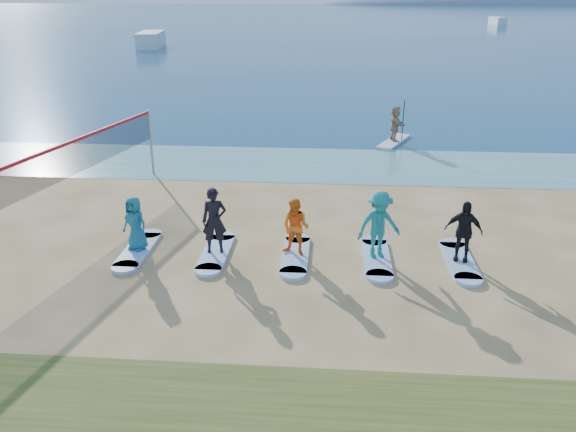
# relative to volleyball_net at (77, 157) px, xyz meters

# --- Properties ---
(ground) EXTENTS (600.00, 600.00, 0.00)m
(ground) POSITION_rel_volleyball_net_xyz_m (7.16, -4.40, -1.90)
(ground) COLOR tan
(ground) RESTS_ON ground
(shallow_water) EXTENTS (600.00, 600.00, 0.00)m
(shallow_water) POSITION_rel_volleyball_net_xyz_m (7.16, 6.10, -1.90)
(shallow_water) COLOR teal
(shallow_water) RESTS_ON ground
(ocean) EXTENTS (600.00, 600.00, 0.00)m
(ocean) POSITION_rel_volleyball_net_xyz_m (7.16, 155.60, -1.90)
(ocean) COLOR navy
(ocean) RESTS_ON ground
(island_ridge) EXTENTS (220.00, 56.00, 18.00)m
(island_ridge) POSITION_rel_volleyball_net_xyz_m (102.16, 295.60, -1.90)
(island_ridge) COLOR slate
(island_ridge) RESTS_ON ground
(volleyball_net) EXTENTS (1.92, 8.90, 2.50)m
(volleyball_net) POSITION_rel_volleyball_net_xyz_m (0.00, 0.00, 0.00)
(volleyball_net) COLOR gray
(volleyball_net) RESTS_ON ground
(paddleboard) EXTENTS (1.86, 3.03, 0.12)m
(paddleboard) POSITION_rel_volleyball_net_xyz_m (10.83, 9.96, -1.84)
(paddleboard) COLOR silver
(paddleboard) RESTS_ON ground
(paddleboarder) EXTENTS (0.79, 1.57, 1.62)m
(paddleboarder) POSITION_rel_volleyball_net_xyz_m (10.83, 9.96, -0.97)
(paddleboarder) COLOR tan
(paddleboarder) RESTS_ON paddleboard
(boat_offshore_a) EXTENTS (3.96, 8.79, 1.86)m
(boat_offshore_a) POSITION_rel_volleyball_net_xyz_m (-15.09, 56.08, -1.90)
(boat_offshore_a) COLOR silver
(boat_offshore_a) RESTS_ON ground
(boat_offshore_b) EXTENTS (2.09, 6.79, 1.63)m
(boat_offshore_b) POSITION_rel_volleyball_net_xyz_m (41.41, 108.55, -1.90)
(boat_offshore_b) COLOR silver
(boat_offshore_b) RESTS_ON ground
(surfboard_0) EXTENTS (0.70, 2.20, 0.09)m
(surfboard_0) POSITION_rel_volleyball_net_xyz_m (2.62, -2.61, -1.86)
(surfboard_0) COLOR #99BEED
(surfboard_0) RESTS_ON ground
(student_0) EXTENTS (0.86, 0.72, 1.51)m
(student_0) POSITION_rel_volleyball_net_xyz_m (2.62, -2.61, -1.06)
(student_0) COLOR #1B6A82
(student_0) RESTS_ON surfboard_0
(surfboard_1) EXTENTS (0.70, 2.20, 0.09)m
(surfboard_1) POSITION_rel_volleyball_net_xyz_m (4.80, -2.61, -1.86)
(surfboard_1) COLOR #99BEED
(surfboard_1) RESTS_ON ground
(student_1) EXTENTS (0.73, 0.55, 1.80)m
(student_1) POSITION_rel_volleyball_net_xyz_m (4.80, -2.61, -0.91)
(student_1) COLOR black
(student_1) RESTS_ON surfboard_1
(surfboard_2) EXTENTS (0.70, 2.20, 0.09)m
(surfboard_2) POSITION_rel_volleyball_net_xyz_m (6.98, -2.61, -1.86)
(surfboard_2) COLOR #99BEED
(surfboard_2) RESTS_ON ground
(student_2) EXTENTS (0.91, 0.81, 1.56)m
(student_2) POSITION_rel_volleyball_net_xyz_m (6.98, -2.61, -1.03)
(student_2) COLOR orange
(student_2) RESTS_ON surfboard_2
(surfboard_3) EXTENTS (0.70, 2.20, 0.09)m
(surfboard_3) POSITION_rel_volleyball_net_xyz_m (9.16, -2.61, -1.86)
(surfboard_3) COLOR #99BEED
(surfboard_3) RESTS_ON ground
(student_3) EXTENTS (1.35, 1.05, 1.84)m
(student_3) POSITION_rel_volleyball_net_xyz_m (9.16, -2.61, -0.89)
(student_3) COLOR teal
(student_3) RESTS_ON surfboard_3
(surfboard_4) EXTENTS (0.70, 2.20, 0.09)m
(surfboard_4) POSITION_rel_volleyball_net_xyz_m (11.34, -2.61, -1.86)
(surfboard_4) COLOR #99BEED
(surfboard_4) RESTS_ON ground
(student_4) EXTENTS (1.03, 0.65, 1.63)m
(student_4) POSITION_rel_volleyball_net_xyz_m (11.34, -2.61, -1.00)
(student_4) COLOR black
(student_4) RESTS_ON surfboard_4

